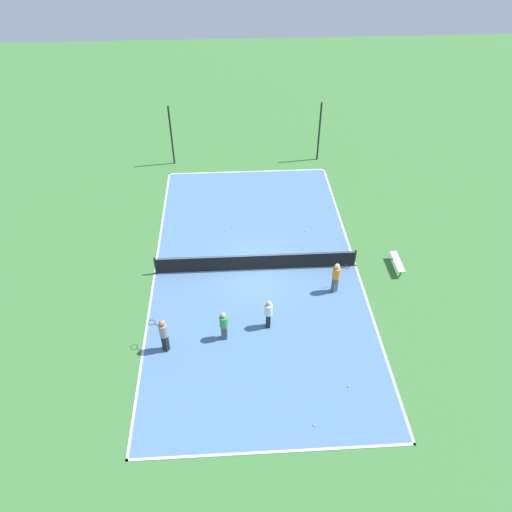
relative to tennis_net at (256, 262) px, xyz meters
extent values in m
plane|color=#3D7538|center=(0.00, 0.00, -0.53)|extent=(80.00, 80.00, 0.00)
cube|color=#4C729E|center=(0.00, 0.00, -0.52)|extent=(10.37, 20.01, 0.02)
cube|color=white|center=(-5.14, 0.00, -0.51)|extent=(0.10, 20.01, 0.00)
cube|color=white|center=(5.14, 0.00, -0.51)|extent=(0.10, 20.01, 0.00)
cube|color=white|center=(0.00, -9.96, -0.51)|extent=(10.37, 0.10, 0.00)
cube|color=white|center=(0.00, 9.96, -0.51)|extent=(10.37, 0.10, 0.00)
cube|color=white|center=(0.00, 0.00, -0.51)|extent=(10.37, 0.10, 0.00)
cylinder|color=black|center=(-5.04, 0.00, -0.01)|extent=(0.10, 0.10, 0.99)
cylinder|color=black|center=(5.04, 0.00, -0.01)|extent=(0.10, 0.10, 0.99)
cube|color=black|center=(0.00, 0.00, -0.03)|extent=(10.07, 0.03, 0.94)
cube|color=white|center=(0.00, 0.00, 0.41)|extent=(10.07, 0.04, 0.06)
cube|color=silver|center=(7.17, -0.29, -0.10)|extent=(0.36, 1.64, 0.04)
cylinder|color=#4C4C51|center=(7.17, -0.96, -0.32)|extent=(0.08, 0.08, 0.41)
cylinder|color=#4C4C51|center=(7.17, 0.38, -0.32)|extent=(0.08, 0.08, 0.41)
cube|color=#4C4C51|center=(-1.65, -4.50, -0.12)|extent=(0.28, 0.23, 0.76)
cylinder|color=green|center=(-1.65, -4.50, 0.52)|extent=(0.40, 0.40, 0.53)
sphere|color=tan|center=(-1.65, -4.50, 0.90)|extent=(0.23, 0.23, 0.23)
cube|color=black|center=(-4.14, -5.01, -0.06)|extent=(0.32, 0.31, 0.88)
cylinder|color=gray|center=(-4.14, -5.01, 0.68)|extent=(0.50, 0.50, 0.62)
sphere|color=#A87A56|center=(-4.14, -5.01, 1.12)|extent=(0.26, 0.26, 0.26)
cylinder|color=#262626|center=(-4.40, -4.83, 0.84)|extent=(0.25, 0.18, 0.03)
torus|color=black|center=(-4.64, -4.67, 0.84)|extent=(0.42, 0.42, 0.02)
cube|color=#4C4C51|center=(3.68, -1.83, -0.08)|extent=(0.32, 0.29, 0.85)
cylinder|color=orange|center=(3.68, -1.83, 0.65)|extent=(0.49, 0.49, 0.60)
sphere|color=beige|center=(3.68, -1.83, 1.07)|extent=(0.26, 0.26, 0.26)
cylinder|color=#262626|center=(3.96, -1.68, 0.80)|extent=(0.26, 0.16, 0.03)
torus|color=black|center=(4.21, -1.55, 0.80)|extent=(0.41, 0.41, 0.02)
cube|color=black|center=(0.31, -3.93, -0.12)|extent=(0.23, 0.28, 0.77)
cylinder|color=white|center=(0.31, -3.93, 0.54)|extent=(0.41, 0.41, 0.54)
sphere|color=tan|center=(0.31, -3.93, 0.93)|extent=(0.23, 0.23, 0.23)
sphere|color=#CCE033|center=(3.26, -7.38, -0.47)|extent=(0.07, 0.07, 0.07)
sphere|color=#CCE033|center=(1.64, -9.01, -0.47)|extent=(0.07, 0.07, 0.07)
sphere|color=#CCE033|center=(-1.48, 3.36, -0.47)|extent=(0.07, 0.07, 0.07)
sphere|color=#CCE033|center=(2.96, 3.10, -0.47)|extent=(0.07, 0.07, 0.07)
cylinder|color=black|center=(-4.90, 11.43, 1.50)|extent=(0.12, 0.12, 4.05)
cylinder|color=black|center=(4.90, 11.43, 1.50)|extent=(0.12, 0.12, 4.05)
camera|label=1|loc=(-1.14, -19.20, 16.11)|focal=35.00mm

